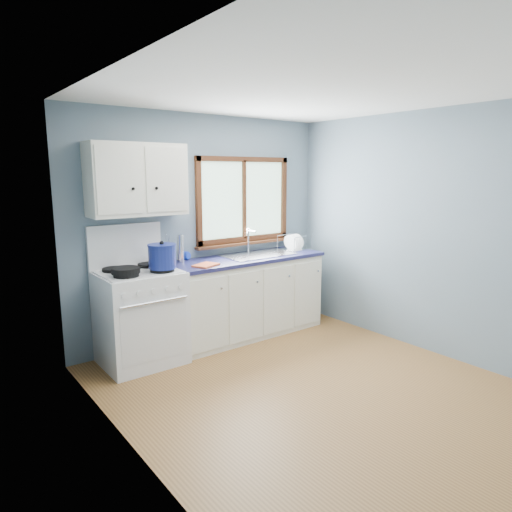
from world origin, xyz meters
TOP-DOWN VIEW (x-y plane):
  - floor at (0.00, 0.00)m, footprint 3.20×3.60m
  - ceiling at (0.00, 0.00)m, footprint 3.20×3.60m
  - wall_back at (0.00, 1.81)m, footprint 3.20×0.02m
  - wall_left at (-1.61, 0.00)m, footprint 0.02×3.60m
  - wall_right at (1.61, 0.00)m, footprint 0.02×3.60m
  - gas_range at (-0.95, 1.47)m, footprint 0.76×0.69m
  - base_cabinets at (0.36, 1.49)m, footprint 1.85×0.60m
  - countertop at (0.36, 1.49)m, footprint 1.89×0.64m
  - sink at (0.54, 1.49)m, footprint 0.84×0.46m
  - window at (0.54, 1.77)m, footprint 1.36×0.10m
  - upper_cabinets at (-0.85, 1.63)m, footprint 0.95×0.35m
  - skillet at (-1.13, 1.32)m, footprint 0.41×0.31m
  - stockpot at (-0.76, 1.32)m, footprint 0.32×0.32m
  - utensil_crock at (-0.53, 1.65)m, footprint 0.11×0.11m
  - thermos at (-0.39, 1.64)m, footprint 0.08×0.08m
  - soap_bottle at (-0.26, 1.71)m, footprint 0.12×0.12m
  - dish_towel at (-0.28, 1.32)m, footprint 0.30×0.27m
  - dish_rack at (1.13, 1.52)m, footprint 0.42×0.34m

SIDE VIEW (x-z plane):
  - floor at x=0.00m, z-range -0.02..0.00m
  - base_cabinets at x=0.36m, z-range -0.03..0.85m
  - gas_range at x=-0.95m, z-range -0.19..1.17m
  - sink at x=0.54m, z-range 0.64..1.08m
  - countertop at x=0.36m, z-range 0.88..0.92m
  - dish_towel at x=-0.28m, z-range 0.92..0.94m
  - dish_rack at x=1.13m, z-range 0.87..1.07m
  - skillet at x=-1.13m, z-range 0.96..1.01m
  - utensil_crock at x=-0.53m, z-range 0.82..1.16m
  - soap_bottle at x=-0.26m, z-range 0.92..1.17m
  - thermos at x=-0.39m, z-range 0.92..1.22m
  - stockpot at x=-0.76m, z-range 0.95..1.21m
  - wall_back at x=0.00m, z-range 0.00..2.50m
  - wall_left at x=-1.61m, z-range 0.00..2.50m
  - wall_right at x=1.61m, z-range 0.00..2.50m
  - window at x=0.54m, z-range 0.96..1.99m
  - upper_cabinets at x=-0.85m, z-range 1.45..2.15m
  - ceiling at x=0.00m, z-range 2.50..2.52m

